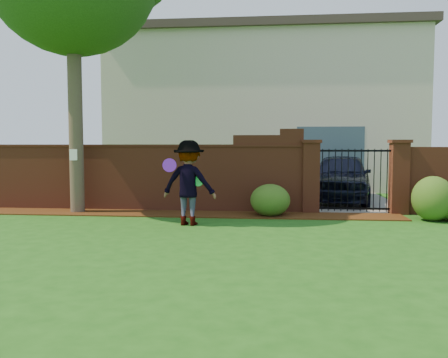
# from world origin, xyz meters

# --- Properties ---
(ground) EXTENTS (80.00, 80.00, 0.01)m
(ground) POSITION_xyz_m (0.00, 0.00, -0.01)
(ground) COLOR #1C4F13
(ground) RESTS_ON ground
(mulch_bed) EXTENTS (11.10, 1.08, 0.03)m
(mulch_bed) POSITION_xyz_m (-0.95, 3.34, 0.01)
(mulch_bed) COLOR #351C09
(mulch_bed) RESTS_ON ground
(brick_wall) EXTENTS (8.70, 0.31, 2.16)m
(brick_wall) POSITION_xyz_m (-2.01, 4.00, 0.93)
(brick_wall) COLOR brown
(brick_wall) RESTS_ON ground
(pillar_left) EXTENTS (0.50, 0.50, 1.88)m
(pillar_left) POSITION_xyz_m (2.40, 4.00, 0.96)
(pillar_left) COLOR brown
(pillar_left) RESTS_ON ground
(pillar_right) EXTENTS (0.50, 0.50, 1.88)m
(pillar_right) POSITION_xyz_m (4.60, 4.00, 0.96)
(pillar_right) COLOR brown
(pillar_right) RESTS_ON ground
(iron_gate) EXTENTS (1.78, 0.03, 1.60)m
(iron_gate) POSITION_xyz_m (3.50, 4.00, 0.85)
(iron_gate) COLOR black
(iron_gate) RESTS_ON ground
(driveway) EXTENTS (3.20, 8.00, 0.01)m
(driveway) POSITION_xyz_m (3.50, 8.00, 0.01)
(driveway) COLOR slate
(driveway) RESTS_ON ground
(house) EXTENTS (12.40, 6.40, 6.30)m
(house) POSITION_xyz_m (1.00, 12.00, 3.16)
(house) COLOR beige
(house) RESTS_ON ground
(car) EXTENTS (2.53, 4.62, 1.49)m
(car) POSITION_xyz_m (3.51, 6.42, 0.74)
(car) COLOR black
(car) RESTS_ON ground
(paper_notice) EXTENTS (0.20, 0.01, 0.28)m
(paper_notice) POSITION_xyz_m (-3.60, 3.21, 1.50)
(paper_notice) COLOR white
(paper_notice) RESTS_ON tree
(shrub_left) EXTENTS (0.97, 0.97, 0.80)m
(shrub_left) POSITION_xyz_m (1.36, 3.25, 0.40)
(shrub_left) COLOR #255218
(shrub_left) RESTS_ON ground
(shrub_middle) EXTENTS (0.94, 0.94, 1.04)m
(shrub_middle) POSITION_xyz_m (5.10, 2.96, 0.52)
(shrub_middle) COLOR #255218
(shrub_middle) RESTS_ON ground
(man) EXTENTS (1.29, 0.86, 1.85)m
(man) POSITION_xyz_m (-0.41, 1.83, 0.93)
(man) COLOR gray
(man) RESTS_ON ground
(frisbee_purple) EXTENTS (0.31, 0.14, 0.29)m
(frisbee_purple) POSITION_xyz_m (-0.77, 1.59, 1.32)
(frisbee_purple) COLOR #651CB4
(frisbee_purple) RESTS_ON man
(frisbee_green) EXTENTS (0.25, 0.08, 0.24)m
(frisbee_green) POSITION_xyz_m (-0.18, 1.78, 0.98)
(frisbee_green) COLOR #1BD044
(frisbee_green) RESTS_ON man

